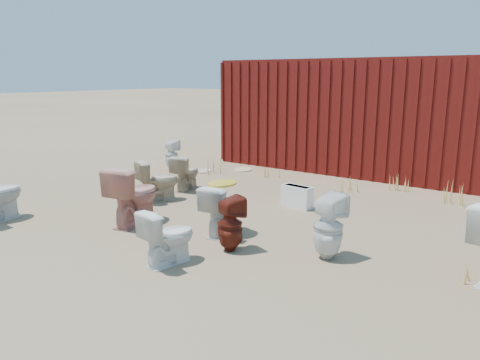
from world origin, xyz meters
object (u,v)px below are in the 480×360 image
Objects in this scene: toilet_front_maroon at (230,224)px; toilet_front_c at (168,236)px; shipping_container at (362,115)px; loose_tank at (297,197)px; toilet_back_a at (172,155)px; toilet_back_e at (328,227)px; toilet_back_beige_left at (186,173)px; toilet_back_beige_right at (158,180)px; toilet_front_pink at (134,195)px; toilet_back_yellowlid at (223,209)px.

toilet_front_c is at bearing 87.97° from toilet_front_maroon.
loose_tank is (0.47, -3.70, -1.02)m from shipping_container.
toilet_back_e is at bearing 149.71° from toilet_back_a.
toilet_front_c is 1.81m from toilet_back_e.
toilet_back_beige_left is 0.92× the size of toilet_back_beige_right.
loose_tank is at bearing -134.96° from toilet_front_pink.
toilet_front_pink reaches higher than toilet_back_e.
loose_tank is (-0.28, 2.13, -0.16)m from toilet_front_maroon.
toilet_back_yellowlid is at bearing 140.32° from toilet_back_a.
toilet_back_beige_right reaches higher than toilet_back_a.
toilet_back_e is (3.55, -1.49, 0.06)m from toilet_back_beige_left.
toilet_front_pink is (-0.96, -5.81, -0.77)m from shipping_container.
toilet_front_maroon is 1.15m from toilet_back_e.
toilet_back_a is 4.56m from toilet_back_yellowlid.
toilet_back_beige_left is (-2.50, 1.96, -0.01)m from toilet_front_maroon.
toilet_back_beige_right is at bearing -70.26° from toilet_front_pink.
toilet_front_pink is at bearing 124.31° from toilet_back_a.
toilet_back_beige_left is at bearing -169.07° from loose_tank.
toilet_front_c is 3.46m from toilet_back_beige_left.
toilet_back_beige_right reaches higher than toilet_front_maroon.
toilet_front_maroon is 0.88× the size of toilet_back_e.
toilet_front_pink reaches higher than toilet_back_beige_left.
shipping_container is 12.00× the size of loose_tank.
toilet_back_beige_left is (-1.75, -3.87, -0.88)m from shipping_container.
toilet_back_e is 2.14m from loose_tank.
shipping_container is at bearing -126.22° from toilet_back_beige_left.
toilet_back_yellowlid is at bearing -21.77° from toilet_front_maroon.
toilet_front_pink is at bearing 11.24° from toilet_back_yellowlid.
toilet_front_maroon is 2.61m from toilet_back_beige_right.
toilet_front_pink is at bearing 21.04° from toilet_front_maroon.
toilet_back_e is (1.37, 1.19, 0.06)m from toilet_front_c.
toilet_front_pink is at bearing 143.24° from toilet_back_beige_right.
loose_tank is (-1.33, 1.66, -0.21)m from toilet_back_e.
toilet_front_c is (1.40, -0.74, -0.11)m from toilet_front_pink.
toilet_back_yellowlid is at bearing -173.29° from toilet_front_pink.
toilet_back_a is at bearing -49.94° from toilet_back_beige_left.
shipping_container reaches higher than toilet_back_e.
toilet_front_pink is 1.21× the size of toilet_back_beige_right.
toilet_back_beige_left is at bearing -12.06° from toilet_back_e.
toilet_back_beige_right is at bearing 127.20° from toilet_back_a.
toilet_front_maroon is at bearing -82.67° from shipping_container.
toilet_front_pink is 1.72m from toilet_front_maroon.
toilet_back_yellowlid is (0.30, -5.41, -0.86)m from shipping_container.
shipping_container is at bearing -60.82° from toilet_front_maroon.
toilet_back_a is at bearing -17.29° from toilet_back_e.
toilet_back_beige_right is at bearing -108.82° from shipping_container.
toilet_front_maroon is 2.16m from loose_tank.
toilet_back_a reaches higher than loose_tank.
loose_tank is at bearing -101.73° from toilet_back_yellowlid.
toilet_back_beige_right is (-2.36, 1.11, 0.02)m from toilet_front_maroon.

